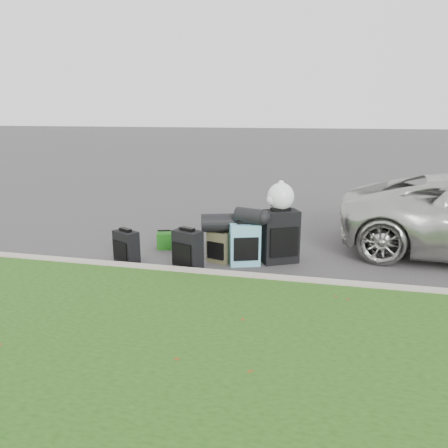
% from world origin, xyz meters
% --- Properties ---
extents(ground, '(120.00, 120.00, 0.00)m').
position_xyz_m(ground, '(0.00, 0.00, 0.00)').
color(ground, '#383535').
rests_on(ground, ground).
extents(curb, '(120.00, 0.18, 0.15)m').
position_xyz_m(curb, '(0.00, -1.00, 0.07)').
color(curb, '#9E937F').
rests_on(curb, ground).
extents(suitcase_small_black, '(0.48, 0.40, 0.53)m').
position_xyz_m(suitcase_small_black, '(-1.56, -0.53, 0.26)').
color(suitcase_small_black, black).
rests_on(suitcase_small_black, ground).
extents(suitcase_large_black_left, '(0.50, 0.40, 0.62)m').
position_xyz_m(suitcase_large_black_left, '(-0.49, -0.61, 0.31)').
color(suitcase_large_black_left, black).
rests_on(suitcase_large_black_left, ground).
extents(suitcase_olive, '(0.42, 0.33, 0.50)m').
position_xyz_m(suitcase_olive, '(-0.09, -0.16, 0.25)').
color(suitcase_olive, '#383622').
rests_on(suitcase_olive, ground).
extents(suitcase_teal, '(0.54, 0.42, 0.68)m').
position_xyz_m(suitcase_teal, '(0.33, -0.19, 0.34)').
color(suitcase_teal, teal).
rests_on(suitcase_teal, ground).
extents(suitcase_large_black_right, '(0.67, 0.57, 0.86)m').
position_xyz_m(suitcase_large_black_right, '(0.86, 0.06, 0.43)').
color(suitcase_large_black_right, black).
rests_on(suitcase_large_black_right, ground).
extents(tote_green, '(0.31, 0.28, 0.30)m').
position_xyz_m(tote_green, '(-1.22, 0.31, 0.15)').
color(tote_green, '#1C6316').
rests_on(tote_green, ground).
extents(tote_navy, '(0.33, 0.28, 0.33)m').
position_xyz_m(tote_navy, '(-0.86, 0.41, 0.16)').
color(tote_navy, navy).
rests_on(tote_navy, ground).
extents(duffel_left, '(0.62, 0.45, 0.30)m').
position_xyz_m(duffel_left, '(-0.11, -0.13, 0.65)').
color(duffel_left, black).
rests_on(duffel_left, suitcase_olive).
extents(duffel_right, '(0.51, 0.37, 0.25)m').
position_xyz_m(duffel_right, '(0.41, -0.19, 0.81)').
color(duffel_right, black).
rests_on(duffel_right, suitcase_teal).
extents(trash_bag, '(0.43, 0.43, 0.43)m').
position_xyz_m(trash_bag, '(0.85, 0.13, 1.08)').
color(trash_bag, white).
rests_on(trash_bag, suitcase_large_black_right).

